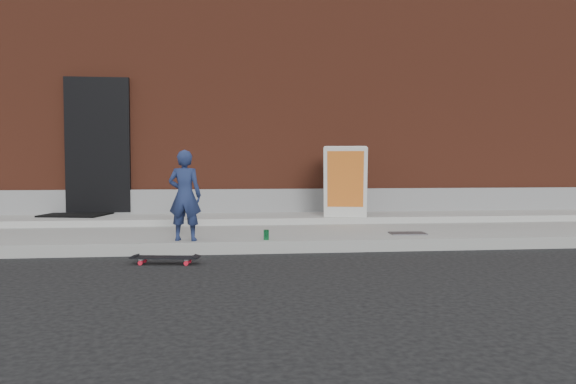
{
  "coord_description": "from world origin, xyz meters",
  "views": [
    {
      "loc": [
        -0.49,
        -6.74,
        1.11
      ],
      "look_at": [
        0.36,
        0.8,
        0.71
      ],
      "focal_mm": 35.0,
      "sensor_mm": 36.0,
      "label": 1
    }
  ],
  "objects": [
    {
      "name": "sidewalk",
      "position": [
        0.0,
        1.5,
        0.07
      ],
      "size": [
        20.0,
        3.0,
        0.15
      ],
      "primitive_type": "cube",
      "color": "gray",
      "rests_on": "ground"
    },
    {
      "name": "skateboard",
      "position": [
        -1.14,
        -0.56,
        0.07
      ],
      "size": [
        0.74,
        0.29,
        0.08
      ],
      "color": "red",
      "rests_on": "ground"
    },
    {
      "name": "apron",
      "position": [
        0.0,
        2.4,
        0.2
      ],
      "size": [
        20.0,
        1.2,
        0.1
      ],
      "primitive_type": "cube",
      "color": "#979792",
      "rests_on": "sidewalk"
    },
    {
      "name": "building",
      "position": [
        -0.0,
        6.99,
        2.5
      ],
      "size": [
        20.0,
        8.1,
        5.0
      ],
      "color": "#5C2819",
      "rests_on": "ground"
    },
    {
      "name": "soda_can",
      "position": [
        0.02,
        0.16,
        0.21
      ],
      "size": [
        0.09,
        0.09,
        0.13
      ],
      "primitive_type": "cylinder",
      "rotation": [
        0.0,
        0.0,
        0.4
      ],
      "color": "#177439",
      "rests_on": "sidewalk"
    },
    {
      "name": "ground",
      "position": [
        0.0,
        0.0,
        0.0
      ],
      "size": [
        80.0,
        80.0,
        0.0
      ],
      "primitive_type": "plane",
      "color": "black",
      "rests_on": "ground"
    },
    {
      "name": "pizza_sign",
      "position": [
        1.4,
        1.97,
        0.81
      ],
      "size": [
        0.82,
        0.92,
        1.12
      ],
      "color": "silver",
      "rests_on": "apron"
    },
    {
      "name": "child",
      "position": [
        -0.98,
        0.2,
        0.71
      ],
      "size": [
        0.45,
        0.34,
        1.11
      ],
      "primitive_type": "imported",
      "rotation": [
        0.0,
        0.0,
        2.94
      ],
      "color": "#1B274D",
      "rests_on": "sidewalk"
    },
    {
      "name": "utility_plate",
      "position": [
        1.95,
        0.54,
        0.16
      ],
      "size": [
        0.49,
        0.33,
        0.01
      ],
      "primitive_type": "cube",
      "rotation": [
        0.0,
        0.0,
        -0.06
      ],
      "color": "#4B4A4F",
      "rests_on": "sidewalk"
    },
    {
      "name": "doormat",
      "position": [
        -2.9,
        2.65,
        0.26
      ],
      "size": [
        1.11,
        0.97,
        0.03
      ],
      "primitive_type": "cube",
      "rotation": [
        0.0,
        0.0,
        -0.22
      ],
      "color": "black",
      "rests_on": "apron"
    }
  ]
}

